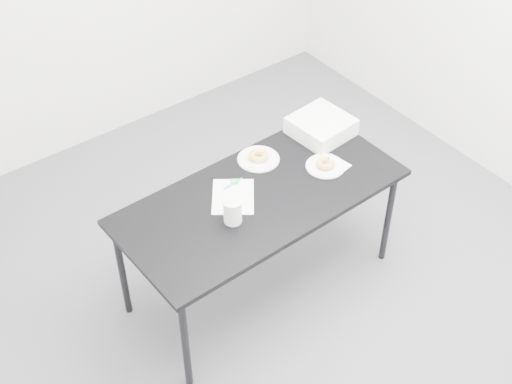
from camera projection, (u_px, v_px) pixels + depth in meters
floor at (264, 294)px, 4.27m from camera, size 4.00×4.00×0.00m
table at (260, 202)px, 3.90m from camera, size 1.61×0.78×0.72m
scorecard at (233, 196)px, 3.85m from camera, size 0.35×0.36×0.00m
logo_patch at (235, 181)px, 3.93m from camera, size 0.06×0.06×0.00m
pen at (233, 183)px, 3.92m from camera, size 0.13×0.02×0.01m
napkin at (333, 166)px, 4.04m from camera, size 0.18×0.18×0.00m
plate_near at (325, 166)px, 4.03m from camera, size 0.22×0.22×0.01m
donut_near at (325, 163)px, 4.01m from camera, size 0.11×0.11×0.03m
plate_far at (258, 159)px, 4.08m from camera, size 0.24×0.24×0.01m
donut_far at (258, 156)px, 4.06m from camera, size 0.15×0.15×0.04m
coffee_cup at (233, 211)px, 3.66m from camera, size 0.09×0.09×0.14m
cup_lid at (256, 163)px, 4.05m from camera, size 0.09×0.09×0.01m
bakery_box at (321, 126)px, 4.23m from camera, size 0.35×0.35×0.11m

